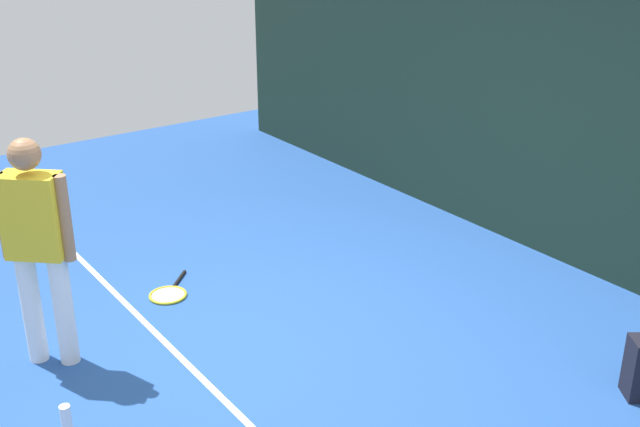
# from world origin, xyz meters

# --- Properties ---
(ground_plane) EXTENTS (12.00, 12.00, 0.00)m
(ground_plane) POSITION_xyz_m (0.00, 0.00, 0.00)
(ground_plane) COLOR #234C93
(back_fence) EXTENTS (10.00, 0.10, 2.78)m
(back_fence) POSITION_xyz_m (0.00, 3.00, 1.39)
(back_fence) COLOR #192D23
(back_fence) RESTS_ON ground
(court_line) EXTENTS (9.00, 0.05, 0.00)m
(court_line) POSITION_xyz_m (0.00, -0.66, 0.00)
(court_line) COLOR white
(court_line) RESTS_ON ground
(tennis_player) EXTENTS (0.43, 0.44, 1.70)m
(tennis_player) POSITION_xyz_m (-0.83, -1.42, 0.97)
(tennis_player) COLOR white
(tennis_player) RESTS_ON ground
(tennis_racket) EXTENTS (0.56, 0.56, 0.03)m
(tennis_racket) POSITION_xyz_m (-1.24, -0.29, 0.01)
(tennis_racket) COLOR black
(tennis_racket) RESTS_ON ground
(water_bottle) EXTENTS (0.07, 0.07, 0.24)m
(water_bottle) POSITION_xyz_m (0.10, -1.64, 0.12)
(water_bottle) COLOR white
(water_bottle) RESTS_ON ground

